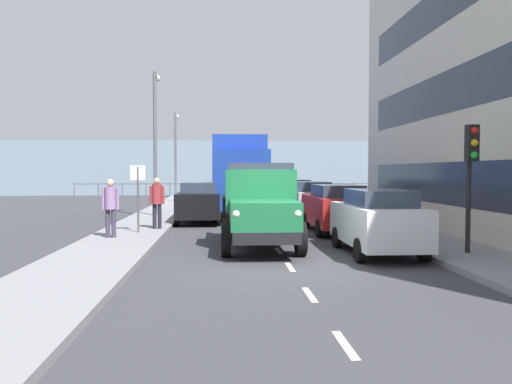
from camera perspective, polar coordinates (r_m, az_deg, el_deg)
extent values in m
plane|color=#38383D|center=(23.81, 0.00, -3.00)|extent=(80.00, 80.00, 0.00)
cube|color=gray|center=(24.55, 10.90, -2.71)|extent=(2.32, 42.97, 0.15)
cube|color=gray|center=(23.96, -11.17, -2.84)|extent=(2.32, 42.97, 0.15)
cube|color=silver|center=(6.95, 9.77, -16.19)|extent=(0.12, 1.10, 0.01)
cube|color=silver|center=(9.46, 5.92, -11.15)|extent=(0.12, 1.10, 0.01)
cube|color=silver|center=(12.04, 3.77, -8.23)|extent=(0.12, 1.10, 0.01)
cube|color=silver|center=(14.41, 2.49, -6.47)|extent=(0.12, 1.10, 0.01)
cube|color=silver|center=(17.18, 1.47, -5.05)|extent=(0.12, 1.10, 0.01)
cube|color=silver|center=(19.92, 0.74, -4.03)|extent=(0.12, 1.10, 0.01)
cube|color=silver|center=(22.20, 0.28, -3.38)|extent=(0.12, 1.10, 0.01)
cube|color=silver|center=(24.52, -0.11, -2.84)|extent=(0.12, 1.10, 0.01)
cube|color=silver|center=(26.93, -0.44, -2.38)|extent=(0.12, 1.10, 0.01)
cube|color=silver|center=(29.27, -0.70, -2.00)|extent=(0.12, 1.10, 0.01)
cube|color=silver|center=(32.15, -0.98, -1.62)|extent=(0.12, 1.10, 0.01)
cube|color=silver|center=(34.56, -1.17, -1.34)|extent=(0.12, 1.10, 0.01)
cube|color=silver|center=(37.40, -1.37, -1.07)|extent=(0.12, 1.10, 0.01)
cube|color=silver|center=(40.19, -1.53, -0.83)|extent=(0.12, 1.10, 0.01)
cube|color=silver|center=(42.71, -1.67, -0.65)|extent=(0.12, 1.10, 0.01)
cube|color=#2D3847|center=(16.48, 22.90, 0.72)|extent=(0.08, 18.71, 1.40)
cube|color=#2D3847|center=(16.68, 23.06, 11.08)|extent=(0.08, 18.71, 1.40)
cube|color=gray|center=(48.17, -1.91, 2.66)|extent=(80.00, 0.80, 5.00)
cylinder|color=#4C5156|center=(47.21, 15.48, 0.28)|extent=(0.08, 0.08, 1.20)
cylinder|color=#4C5156|center=(46.59, 13.16, 0.27)|extent=(0.08, 0.08, 1.20)
cylinder|color=#4C5156|center=(46.05, 10.78, 0.27)|extent=(0.08, 0.08, 1.20)
cylinder|color=#4C5156|center=(45.59, 8.34, 0.27)|extent=(0.08, 0.08, 1.20)
cylinder|color=#4C5156|center=(45.21, 5.87, 0.26)|extent=(0.08, 0.08, 1.20)
cylinder|color=#4C5156|center=(44.92, 3.35, 0.26)|extent=(0.08, 0.08, 1.20)
cylinder|color=#4C5156|center=(44.72, 0.81, 0.25)|extent=(0.08, 0.08, 1.20)
cylinder|color=#4C5156|center=(44.60, -1.76, 0.24)|extent=(0.08, 0.08, 1.20)
cylinder|color=#4C5156|center=(44.58, -4.33, 0.24)|extent=(0.08, 0.08, 1.20)
cylinder|color=#4C5156|center=(44.64, -6.89, 0.23)|extent=(0.08, 0.08, 1.20)
cylinder|color=#4C5156|center=(44.80, -9.45, 0.22)|extent=(0.08, 0.08, 1.20)
cylinder|color=#4C5156|center=(45.04, -11.98, 0.22)|extent=(0.08, 0.08, 1.20)
cylinder|color=#4C5156|center=(45.37, -14.48, 0.21)|extent=(0.08, 0.08, 1.20)
cylinder|color=#4C5156|center=(45.78, -16.94, 0.20)|extent=(0.08, 0.08, 1.20)
cylinder|color=#4C5156|center=(46.28, -19.35, 0.19)|extent=(0.08, 0.08, 1.20)
cube|color=#4C5156|center=(44.59, -1.76, 0.91)|extent=(28.00, 0.08, 0.08)
cube|color=black|center=(15.06, 0.31, -3.80)|extent=(1.64, 5.60, 0.30)
cube|color=#196038|center=(13.18, 0.88, -2.50)|extent=(1.72, 1.90, 0.70)
cube|color=silver|center=(12.29, 1.22, -2.98)|extent=(1.16, 0.08, 0.56)
sphere|color=white|center=(12.37, 4.62, -2.36)|extent=(0.20, 0.20, 0.20)
sphere|color=white|center=(12.24, -2.21, -2.40)|extent=(0.20, 0.20, 0.20)
cube|color=#196038|center=(14.65, 0.41, 0.24)|extent=(1.93, 1.34, 1.15)
cube|color=#2D3847|center=(14.64, 0.41, 2.10)|extent=(1.78, 1.23, 0.56)
cube|color=#2D2319|center=(16.38, -0.02, -2.51)|extent=(2.10, 2.80, 0.16)
cube|color=black|center=(16.45, 3.49, -1.37)|extent=(0.08, 2.80, 0.56)
cube|color=black|center=(16.32, -3.56, -1.40)|extent=(0.08, 2.80, 0.56)
cylinder|color=black|center=(13.53, 4.92, -5.15)|extent=(0.24, 0.90, 0.90)
cylinder|color=black|center=(13.38, -3.32, -5.23)|extent=(0.24, 0.90, 0.90)
cylinder|color=black|center=(16.70, 3.25, -3.73)|extent=(0.24, 0.90, 0.90)
cylinder|color=black|center=(16.57, -3.41, -3.77)|extent=(0.24, 0.90, 0.90)
cube|color=#193899|center=(22.39, -1.67, 1.32)|extent=(2.40, 2.21, 2.60)
cube|color=#2D3847|center=(22.38, -1.67, 2.79)|extent=(2.20, 2.04, 0.80)
cube|color=#1933B2|center=(22.41, -1.67, 4.91)|extent=(1.75, 0.20, 0.16)
cube|color=#193899|center=(26.38, -1.98, 2.67)|extent=(2.50, 5.95, 3.00)
cube|color=black|center=(25.49, -1.91, -1.08)|extent=(2.00, 8.08, 0.36)
cylinder|color=black|center=(22.60, 1.25, -1.97)|extent=(0.28, 1.04, 1.04)
cylinder|color=black|center=(22.52, -4.60, -1.99)|extent=(0.28, 1.04, 1.04)
cylinder|color=black|center=(26.19, 0.56, -1.38)|extent=(0.28, 1.04, 1.04)
cylinder|color=black|center=(26.12, -4.48, -1.40)|extent=(0.28, 1.04, 1.04)
cylinder|color=black|center=(28.31, 0.23, -1.10)|extent=(0.28, 1.04, 1.04)
cylinder|color=black|center=(28.24, -4.43, -1.12)|extent=(0.28, 1.04, 1.04)
cube|color=white|center=(14.10, 13.14, -3.47)|extent=(1.66, 3.98, 1.00)
cube|color=#2D3847|center=(13.86, 13.41, -0.63)|extent=(1.36, 2.19, 0.42)
cylinder|color=black|center=(15.14, 8.89, -4.94)|extent=(0.18, 0.60, 0.60)
cylinder|color=black|center=(15.56, 14.58, -4.79)|extent=(0.18, 0.60, 0.60)
cylinder|color=black|center=(12.77, 11.33, -6.31)|extent=(0.18, 0.60, 0.60)
cylinder|color=black|center=(13.26, 17.96, -6.06)|extent=(0.18, 0.60, 0.60)
cube|color=#B21E1E|center=(18.85, 8.78, -1.99)|extent=(1.81, 4.35, 1.00)
cube|color=#2D3847|center=(18.62, 8.93, 0.14)|extent=(1.48, 2.39, 0.42)
cylinder|color=black|center=(20.05, 5.53, -3.15)|extent=(0.18, 0.60, 0.60)
cylinder|color=black|center=(20.40, 10.31, -3.08)|extent=(0.18, 0.60, 0.60)
cylinder|color=black|center=(17.41, 6.97, -3.99)|extent=(0.18, 0.60, 0.60)
cylinder|color=black|center=(17.81, 12.42, -3.88)|extent=(0.18, 0.60, 0.60)
cube|color=#B7BABF|center=(24.04, 6.04, -1.05)|extent=(1.73, 4.05, 1.00)
cube|color=#2D3847|center=(23.82, 6.13, 0.62)|extent=(1.42, 2.23, 0.42)
cylinder|color=black|center=(25.19, 3.70, -2.03)|extent=(0.18, 0.60, 0.60)
cylinder|color=black|center=(25.46, 7.38, -2.00)|extent=(0.18, 0.60, 0.60)
cylinder|color=black|center=(22.71, 4.52, -2.51)|extent=(0.18, 0.60, 0.60)
cylinder|color=black|center=(23.01, 8.59, -2.47)|extent=(0.18, 0.60, 0.60)
cube|color=maroon|center=(29.56, 4.20, -0.42)|extent=(1.80, 4.39, 1.00)
cube|color=#2D3847|center=(29.34, 4.25, 0.95)|extent=(1.48, 2.41, 0.42)
cylinder|color=black|center=(30.83, 2.27, -1.23)|extent=(0.18, 0.60, 0.60)
cylinder|color=black|center=(31.06, 5.41, -1.22)|extent=(0.18, 0.60, 0.60)
cylinder|color=black|center=(28.13, 2.85, -1.58)|extent=(0.18, 0.60, 0.60)
cylinder|color=black|center=(28.38, 6.29, -1.55)|extent=(0.18, 0.60, 0.60)
cube|color=black|center=(22.14, -6.28, -1.34)|extent=(1.76, 4.01, 1.00)
cube|color=#2D3847|center=(22.30, -6.27, 0.51)|extent=(1.45, 2.20, 0.42)
cylinder|color=black|center=(20.92, -4.13, -2.92)|extent=(0.18, 0.60, 0.60)
cylinder|color=black|center=(21.00, -8.72, -2.92)|extent=(0.18, 0.60, 0.60)
cylinder|color=black|center=(23.39, -4.09, -2.37)|extent=(0.18, 0.60, 0.60)
cylinder|color=black|center=(23.46, -8.19, -2.37)|extent=(0.18, 0.60, 0.60)
cylinder|color=#383342|center=(16.65, -15.38, -3.34)|extent=(0.14, 0.14, 0.88)
cylinder|color=#383342|center=(16.69, -15.98, -3.34)|extent=(0.14, 0.14, 0.88)
cylinder|color=gray|center=(16.61, -15.71, -0.64)|extent=(0.34, 0.34, 0.69)
cylinder|color=gray|center=(16.57, -14.97, -0.76)|extent=(0.09, 0.09, 0.64)
cylinder|color=gray|center=(16.66, -16.45, -0.76)|extent=(0.09, 0.09, 0.64)
sphere|color=tan|center=(16.59, -15.73, 0.97)|extent=(0.24, 0.24, 0.24)
cylinder|color=black|center=(18.84, -10.55, -2.64)|extent=(0.14, 0.14, 0.88)
cylinder|color=black|center=(18.86, -11.10, -2.64)|extent=(0.14, 0.14, 0.88)
cylinder|color=maroon|center=(18.80, -10.84, -0.23)|extent=(0.34, 0.34, 0.70)
cylinder|color=maroon|center=(18.78, -10.18, -0.34)|extent=(0.09, 0.09, 0.64)
cylinder|color=maroon|center=(18.83, -11.51, -0.34)|extent=(0.09, 0.09, 0.64)
sphere|color=tan|center=(18.78, -10.85, 1.20)|extent=(0.24, 0.24, 0.24)
cylinder|color=black|center=(14.05, 22.33, 0.28)|extent=(0.12, 0.12, 3.20)
cube|color=black|center=(13.94, 22.65, 4.99)|extent=(0.28, 0.24, 0.90)
sphere|color=red|center=(13.85, 22.89, 6.25)|extent=(0.18, 0.18, 0.18)
sphere|color=orange|center=(13.83, 22.87, 5.01)|extent=(0.18, 0.18, 0.18)
sphere|color=green|center=(13.82, 22.86, 3.77)|extent=(0.18, 0.18, 0.18)
cylinder|color=#59595B|center=(24.50, -11.04, 5.22)|extent=(0.16, 0.16, 6.64)
cylinder|color=#59595B|center=(25.32, -10.97, 12.46)|extent=(0.10, 0.90, 0.10)
sphere|color=silver|center=(25.75, -10.84, 12.18)|extent=(0.32, 0.32, 0.32)
cylinder|color=#59595B|center=(36.08, -8.83, 3.82)|extent=(0.16, 0.16, 6.04)
cylinder|color=#59595B|center=(36.72, -8.80, 8.36)|extent=(0.10, 0.90, 0.10)
sphere|color=silver|center=(37.16, -8.73, 8.21)|extent=(0.32, 0.32, 0.32)
cylinder|color=#4C4C4C|center=(17.82, -12.83, -0.82)|extent=(0.07, 0.07, 2.20)
cube|color=silver|center=(17.79, -12.86, 2.08)|extent=(0.50, 0.04, 0.50)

